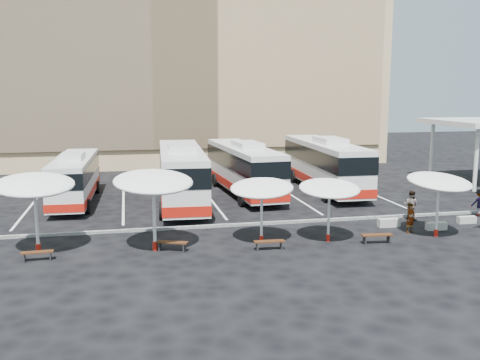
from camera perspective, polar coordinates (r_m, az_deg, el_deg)
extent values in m
plane|color=black|center=(29.73, -0.68, -5.20)|extent=(120.00, 120.00, 0.00)
cube|color=tan|center=(60.64, -6.88, 14.19)|extent=(42.00, 18.00, 25.00)
cube|color=tan|center=(51.58, -5.90, 14.46)|extent=(40.00, 0.30, 20.00)
cylinder|color=silver|center=(43.85, 23.88, 1.98)|extent=(0.30, 0.30, 4.80)
cylinder|color=silver|center=(48.80, 19.78, 2.93)|extent=(0.30, 0.30, 4.80)
cube|color=black|center=(30.19, -0.87, -4.82)|extent=(34.00, 0.25, 0.15)
cube|color=white|center=(37.51, -21.55, -2.75)|extent=(0.15, 12.00, 0.01)
cube|color=white|center=(36.97, -12.34, -2.47)|extent=(0.15, 12.00, 0.01)
cube|color=white|center=(37.40, -3.10, -2.12)|extent=(0.15, 12.00, 0.01)
cube|color=white|center=(38.76, 5.69, -1.73)|extent=(0.15, 12.00, 0.01)
cube|color=white|center=(40.97, 13.72, -1.35)|extent=(0.15, 12.00, 0.01)
cube|color=silver|center=(37.88, -17.20, 0.31)|extent=(2.64, 10.88, 2.70)
cube|color=black|center=(37.80, -17.24, 1.11)|extent=(2.70, 10.94, 0.99)
cube|color=#B0170C|center=(38.05, -17.12, -1.17)|extent=(2.70, 10.94, 0.50)
cube|color=#B0170C|center=(43.29, -16.28, 0.56)|extent=(2.31, 0.26, 1.26)
cube|color=silver|center=(36.79, -17.49, 2.44)|extent=(1.54, 2.75, 0.36)
cylinder|color=black|center=(41.33, -18.12, -0.83)|extent=(0.35, 0.91, 0.90)
cylinder|color=black|center=(41.06, -15.01, -0.74)|extent=(0.35, 0.91, 0.90)
cylinder|color=black|center=(34.78, -19.65, -2.82)|extent=(0.35, 0.91, 0.90)
cylinder|color=black|center=(34.47, -15.96, -2.74)|extent=(0.35, 0.91, 0.90)
cube|color=silver|center=(35.89, -6.28, 0.75)|extent=(3.44, 13.09, 3.24)
cube|color=black|center=(35.79, -6.29, 1.77)|extent=(3.50, 13.16, 1.19)
cube|color=#B0170C|center=(36.09, -6.24, -1.11)|extent=(3.50, 13.16, 0.59)
cube|color=#B0170C|center=(42.41, -6.65, 1.00)|extent=(2.77, 0.37, 1.51)
cube|color=silver|center=(34.58, -6.25, 3.48)|extent=(1.91, 3.33, 0.43)
cylinder|color=black|center=(39.84, -8.42, -0.70)|extent=(0.44, 1.10, 1.08)
cylinder|color=black|center=(39.94, -4.55, -0.60)|extent=(0.44, 1.10, 1.08)
cylinder|color=black|center=(31.90, -8.30, -3.27)|extent=(0.44, 1.10, 1.08)
cylinder|color=black|center=(32.03, -3.46, -3.14)|extent=(0.44, 1.10, 1.08)
cube|color=silver|center=(39.11, 0.37, 1.39)|extent=(3.36, 12.47, 3.08)
cube|color=black|center=(39.03, 0.37, 2.28)|extent=(3.43, 12.53, 1.13)
cube|color=#B0170C|center=(39.29, 0.37, -0.24)|extent=(3.43, 12.53, 0.56)
cube|color=#B0170C|center=(45.11, -1.81, 1.50)|extent=(2.64, 0.38, 1.44)
cube|color=silver|center=(37.92, 0.80, 3.78)|extent=(1.84, 3.18, 0.41)
cylinder|color=black|center=(42.46, -2.65, 0.00)|extent=(0.43, 1.05, 1.03)
cylinder|color=black|center=(43.11, 0.68, 0.15)|extent=(0.43, 1.05, 1.03)
cylinder|color=black|center=(35.13, 0.22, -2.02)|extent=(0.43, 1.05, 1.03)
cylinder|color=black|center=(35.91, 4.16, -1.79)|extent=(0.43, 1.05, 1.03)
cube|color=silver|center=(41.09, 9.03, 1.79)|extent=(3.07, 12.96, 3.22)
cube|color=black|center=(41.01, 9.05, 2.69)|extent=(3.14, 13.03, 1.18)
cube|color=#B0170C|center=(41.26, 8.98, 0.17)|extent=(3.14, 13.03, 0.59)
cube|color=#B0170C|center=(47.26, 6.42, 1.88)|extent=(2.75, 0.30, 1.50)
cube|color=silver|center=(39.88, 9.60, 4.18)|extent=(1.81, 3.27, 0.43)
cylinder|color=black|center=(44.45, 5.74, 0.42)|extent=(0.41, 1.08, 1.07)
cylinder|color=black|center=(45.26, 9.01, 0.52)|extent=(0.41, 1.08, 1.07)
cylinder|color=black|center=(36.90, 9.19, -1.55)|extent=(0.41, 1.08, 1.07)
cylinder|color=black|center=(37.88, 13.02, -1.38)|extent=(0.41, 1.08, 1.07)
cylinder|color=silver|center=(26.79, -20.89, -3.96)|extent=(0.18, 0.18, 3.21)
cylinder|color=#B0170C|center=(27.13, -20.71, -6.82)|extent=(0.29, 0.29, 0.43)
ellipsoid|color=white|center=(26.47, -21.10, -0.46)|extent=(4.45, 4.48, 1.10)
cylinder|color=silver|center=(25.71, -9.13, -3.90)|extent=(0.18, 0.18, 3.30)
cylinder|color=#B0170C|center=(26.08, -9.04, -6.95)|extent=(0.29, 0.29, 0.44)
ellipsoid|color=white|center=(25.37, -9.23, -0.15)|extent=(4.43, 4.47, 1.13)
cylinder|color=silver|center=(26.72, 2.31, -3.85)|extent=(0.17, 0.17, 2.76)
cylinder|color=#B0170C|center=(27.03, 2.30, -6.32)|extent=(0.27, 0.27, 0.37)
ellipsoid|color=white|center=(26.43, 2.34, -0.84)|extent=(4.14, 4.16, 0.95)
cylinder|color=silver|center=(27.37, 9.44, -3.73)|extent=(0.14, 0.14, 2.69)
cylinder|color=#B0170C|center=(27.66, 9.38, -6.08)|extent=(0.22, 0.22, 0.36)
ellipsoid|color=white|center=(27.08, 9.52, -0.86)|extent=(3.40, 3.43, 0.92)
cylinder|color=silver|center=(29.67, 20.32, -2.98)|extent=(0.16, 0.16, 2.87)
cylinder|color=#B0170C|center=(29.95, 20.18, -5.31)|extent=(0.25, 0.25, 0.38)
ellipsoid|color=white|center=(29.40, 20.49, -0.16)|extent=(3.86, 3.90, 0.98)
cube|color=#32190B|center=(25.86, -20.82, -7.20)|extent=(1.40, 0.43, 0.06)
cube|color=black|center=(26.00, -22.02, -7.69)|extent=(0.07, 0.35, 0.37)
cube|color=black|center=(25.87, -19.56, -7.62)|extent=(0.07, 0.35, 0.37)
cube|color=#32190B|center=(25.80, -7.26, -6.60)|extent=(1.55, 0.95, 0.06)
cube|color=black|center=(26.05, -8.52, -7.00)|extent=(0.20, 0.38, 0.40)
cube|color=black|center=(25.69, -5.95, -7.18)|extent=(0.20, 0.38, 0.40)
cube|color=#32190B|center=(25.80, 3.14, -6.55)|extent=(1.50, 0.47, 0.06)
cube|color=black|center=(25.75, 1.84, -7.10)|extent=(0.08, 0.38, 0.40)
cube|color=black|center=(25.99, 4.43, -6.96)|extent=(0.08, 0.38, 0.40)
cube|color=#32190B|center=(27.64, 14.39, -5.69)|extent=(1.60, 0.55, 0.06)
cube|color=black|center=(27.49, 13.15, -6.25)|extent=(0.10, 0.40, 0.42)
cube|color=black|center=(27.94, 15.57, -6.09)|extent=(0.10, 0.40, 0.42)
cube|color=gray|center=(31.19, 15.58, -4.42)|extent=(1.24, 0.44, 0.46)
cube|color=gray|center=(31.32, 20.20, -4.64)|extent=(1.15, 0.44, 0.42)
cube|color=gray|center=(33.50, 23.02, -3.93)|extent=(1.08, 0.39, 0.40)
imported|color=black|center=(30.15, 17.72, -3.88)|extent=(0.69, 0.59, 1.61)
imported|color=black|center=(33.10, 17.82, -2.59)|extent=(1.05, 1.07, 1.74)
imported|color=black|center=(35.45, 24.23, -2.24)|extent=(1.21, 0.88, 1.68)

